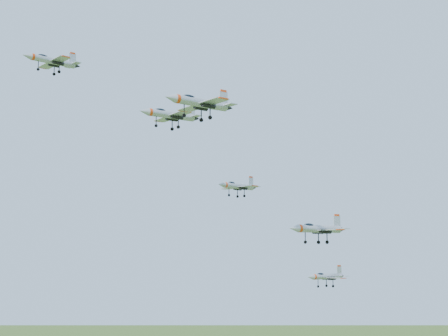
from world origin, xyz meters
TOP-DOWN VIEW (x-y plane):
  - jet_lead at (-23.35, 9.83)m, footprint 11.18×9.19m
  - jet_left_high at (-4.88, -0.68)m, footprint 12.70×10.53m
  - jet_right_high at (-9.39, -15.74)m, footprint 13.35×10.98m
  - jet_left_low at (16.96, 5.98)m, footprint 11.29×9.35m
  - jet_right_low at (23.23, -10.63)m, footprint 14.08×11.73m
  - jet_trail at (36.12, -1.12)m, footprint 11.18×9.24m

SIDE VIEW (x-z plane):
  - jet_trail at x=36.12m, z-range 113.07..116.06m
  - jet_right_low at x=23.23m, z-range 122.48..126.24m
  - jet_left_low at x=16.96m, z-range 132.10..135.12m
  - jet_right_high at x=-9.39m, z-range 141.79..145.36m
  - jet_left_high at x=-4.88m, z-range 143.08..146.48m
  - jet_lead at x=-23.35m, z-range 152.40..155.39m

